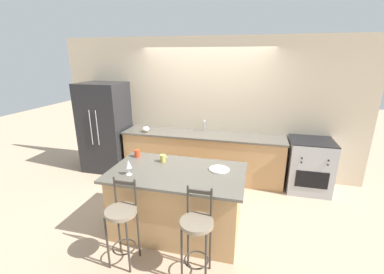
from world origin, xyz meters
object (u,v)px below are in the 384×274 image
refrigerator (106,127)px  oven_range (309,165)px  dinner_plate (219,169)px  bar_stool_near (122,220)px  bar_stool_far (197,232)px  wine_glass (128,164)px  tumbler_cup (137,153)px  coffee_mug (163,158)px  pumpkin_decoration (146,129)px

refrigerator → oven_range: bearing=0.4°
oven_range → dinner_plate: size_ratio=3.45×
bar_stool_near → bar_stool_far: bearing=0.7°
refrigerator → oven_range: 4.05m
wine_glass → tumbler_cup: size_ratio=1.77×
bar_stool_near → bar_stool_far: 0.86m
coffee_mug → pumpkin_decoration: bearing=122.7°
bar_stool_far → tumbler_cup: 1.60m
refrigerator → wine_glass: refrigerator is taller
pumpkin_decoration → bar_stool_near: bearing=-72.9°
oven_range → pumpkin_decoration: bearing=-178.2°
oven_range → tumbler_cup: 3.03m
oven_range → wine_glass: bearing=-142.3°
refrigerator → bar_stool_far: 3.46m
wine_glass → tumbler_cup: 0.61m
bar_stool_near → oven_range: bearing=45.3°
refrigerator → pumpkin_decoration: bearing=-4.2°
bar_stool_near → bar_stool_far: (0.86, 0.01, 0.00)m
bar_stool_near → dinner_plate: (0.96, 0.89, 0.34)m
bar_stool_far → pumpkin_decoration: (-1.57, 2.29, 0.39)m
bar_stool_near → pumpkin_decoration: size_ratio=7.38×
bar_stool_near → wine_glass: 0.68m
refrigerator → pumpkin_decoration: 0.94m
tumbler_cup → pumpkin_decoration: bearing=108.6°
refrigerator → bar_stool_near: refrigerator is taller
refrigerator → pumpkin_decoration: refrigerator is taller
bar_stool_near → wine_glass: size_ratio=5.28×
refrigerator → wine_glass: 2.44m
pumpkin_decoration → bar_stool_far: bearing=-55.5°
wine_glass → pumpkin_decoration: (-0.58, 1.83, -0.08)m
bar_stool_far → pumpkin_decoration: 2.80m
bar_stool_far → coffee_mug: bar_stool_far is taller
bar_stool_far → tumbler_cup: bearing=138.1°
coffee_mug → tumbler_cup: bearing=169.2°
bar_stool_near → coffee_mug: 1.05m
dinner_plate → pumpkin_decoration: 2.19m
bar_stool_near → dinner_plate: bar_stool_near is taller
bar_stool_far → pumpkin_decoration: bearing=124.5°
wine_glass → bar_stool_near: bearing=-75.0°
bar_stool_near → coffee_mug: size_ratio=8.86×
refrigerator → tumbler_cup: (1.36, -1.32, 0.04)m
tumbler_cup → pumpkin_decoration: size_ratio=0.79×
oven_range → wine_glass: 3.21m
wine_glass → pumpkin_decoration: bearing=107.7°
dinner_plate → tumbler_cup: bearing=172.9°
oven_range → pumpkin_decoration: pumpkin_decoration is taller
bar_stool_near → pumpkin_decoration: 2.44m
dinner_plate → pumpkin_decoration: size_ratio=1.96×
wine_glass → tumbler_cup: (-0.16, 0.58, -0.08)m
bar_stool_far → oven_range: bearing=57.7°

